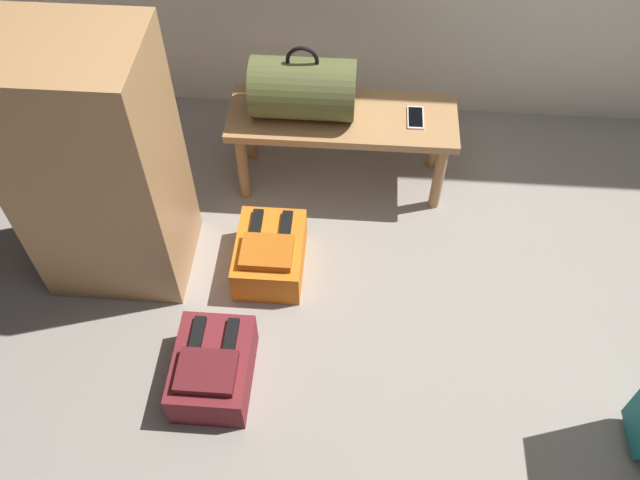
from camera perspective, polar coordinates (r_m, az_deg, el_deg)
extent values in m
plane|color=gray|center=(2.65, 10.34, -11.19)|extent=(6.60, 6.60, 0.00)
cube|color=#A87A4C|center=(2.94, 1.96, 10.48)|extent=(1.00, 0.36, 0.04)
cylinder|color=#A87A4C|center=(3.03, -6.66, 6.29)|extent=(0.05, 0.05, 0.37)
cylinder|color=#A87A4C|center=(3.01, 10.15, 5.38)|extent=(0.05, 0.05, 0.37)
cylinder|color=#A87A4C|center=(3.21, -5.99, 9.57)|extent=(0.05, 0.05, 0.37)
cylinder|color=#A87A4C|center=(3.20, 9.96, 8.73)|extent=(0.05, 0.05, 0.37)
cylinder|color=#51562D|center=(2.86, -1.47, 12.88)|extent=(0.44, 0.26, 0.26)
torus|color=black|center=(2.77, -1.53, 15.14)|extent=(0.14, 0.02, 0.14)
cube|color=silver|center=(2.94, 8.21, 10.37)|extent=(0.07, 0.14, 0.01)
cube|color=black|center=(2.93, 8.22, 10.43)|extent=(0.06, 0.13, 0.00)
cylinder|color=black|center=(2.75, 25.71, -13.92)|extent=(0.02, 0.05, 0.05)
cube|color=maroon|center=(2.55, -9.16, -10.86)|extent=(0.28, 0.38, 0.17)
cube|color=#55181C|center=(2.43, -9.73, -11.11)|extent=(0.21, 0.17, 0.04)
cube|color=black|center=(2.51, -10.59, -8.38)|extent=(0.04, 0.19, 0.02)
cube|color=black|center=(2.49, -7.73, -8.63)|extent=(0.04, 0.19, 0.02)
cube|color=orange|center=(2.82, -4.30, -1.26)|extent=(0.28, 0.38, 0.17)
cube|color=#AD5514|center=(2.69, -4.60, -1.05)|extent=(0.21, 0.17, 0.04)
cube|color=black|center=(2.79, -5.54, 1.09)|extent=(0.04, 0.19, 0.02)
cube|color=black|center=(2.78, -2.97, 0.95)|extent=(0.04, 0.19, 0.02)
cube|color=#A87A4C|center=(2.62, -18.63, 5.79)|extent=(0.56, 0.44, 1.10)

